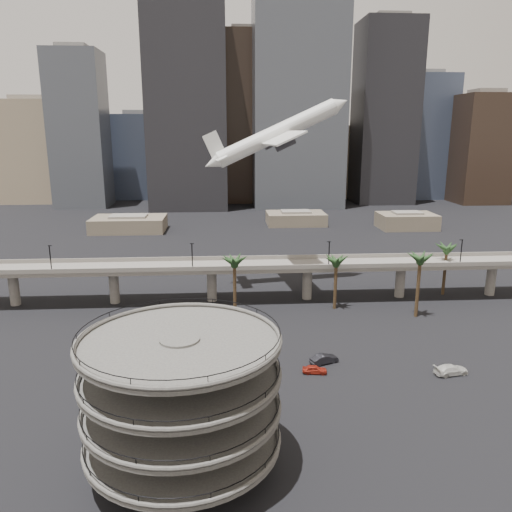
{
  "coord_description": "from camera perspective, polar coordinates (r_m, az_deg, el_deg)",
  "views": [
    {
      "loc": [
        -8.03,
        -54.33,
        37.9
      ],
      "look_at": [
        -2.64,
        28.0,
        17.22
      ],
      "focal_mm": 35.0,
      "sensor_mm": 36.0,
      "label": 1
    }
  ],
  "objects": [
    {
      "name": "parking_ramp",
      "position": [
        57.84,
        -8.49,
        -15.12
      ],
      "size": [
        22.2,
        22.2,
        17.35
      ],
      "color": "#464542",
      "rests_on": "ground"
    },
    {
      "name": "low_buildings",
      "position": [
        200.28,
        0.58,
        4.0
      ],
      "size": [
        135.0,
        27.5,
        6.8
      ],
      "color": "#635A49",
      "rests_on": "ground"
    },
    {
      "name": "overpass",
      "position": [
        113.8,
        0.44,
        -1.5
      ],
      "size": [
        130.0,
        9.3,
        14.7
      ],
      "color": "slate",
      "rests_on": "ground"
    },
    {
      "name": "palm_trees",
      "position": [
        109.28,
        12.04,
        -0.33
      ],
      "size": [
        54.4,
        18.4,
        14.0
      ],
      "color": "#4B3920",
      "rests_on": "ground"
    },
    {
      "name": "skyline",
      "position": [
        272.46,
        1.17,
        15.33
      ],
      "size": [
        269.0,
        86.0,
        119.95
      ],
      "color": "gray",
      "rests_on": "ground"
    },
    {
      "name": "ground",
      "position": [
        66.73,
        4.1,
        -20.58
      ],
      "size": [
        700.0,
        700.0,
        0.0
      ],
      "primitive_type": "plane",
      "color": "black",
      "rests_on": "ground"
    },
    {
      "name": "airborne_jet",
      "position": [
        121.52,
        2.36,
        13.75
      ],
      "size": [
        36.18,
        33.41,
        18.71
      ],
      "rotation": [
        0.0,
        -0.42,
        0.13
      ],
      "color": "silver",
      "rests_on": "ground"
    },
    {
      "name": "car_c",
      "position": [
        87.66,
        21.4,
        -12.0
      ],
      "size": [
        5.87,
        3.2,
        1.61
      ],
      "primitive_type": "imported",
      "rotation": [
        0.0,
        0.0,
        1.75
      ],
      "color": "silver",
      "rests_on": "ground"
    },
    {
      "name": "car_a",
      "position": [
        82.8,
        6.73,
        -12.75
      ],
      "size": [
        4.12,
        2.08,
        1.35
      ],
      "primitive_type": "imported",
      "rotation": [
        0.0,
        0.0,
        1.44
      ],
      "color": "#A22517",
      "rests_on": "ground"
    },
    {
      "name": "car_b",
      "position": [
        86.14,
        7.78,
        -11.57
      ],
      "size": [
        5.18,
        3.41,
        1.61
      ],
      "primitive_type": "imported",
      "rotation": [
        0.0,
        0.0,
        1.95
      ],
      "color": "black",
      "rests_on": "ground"
    }
  ]
}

